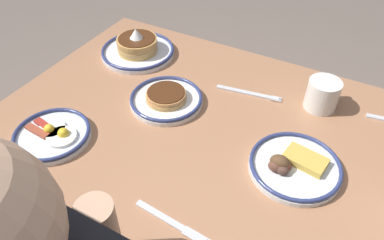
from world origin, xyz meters
The scene contains 8 objects.
dining_table centered at (0.00, 0.00, 0.64)m, with size 1.26×0.81×0.72m.
plate_near_main centered at (0.19, -0.03, 0.74)m, with size 0.21×0.21×0.04m.
plate_center_pancakes centered at (-0.21, 0.05, 0.74)m, with size 0.22×0.22×0.05m.
plate_far_companion centered at (0.42, -0.20, 0.75)m, with size 0.25×0.25×0.10m.
plate_far_side centered at (0.38, 0.24, 0.74)m, with size 0.20×0.20×0.04m.
coffee_mug centered at (-0.21, -0.23, 0.77)m, with size 0.09×0.12×0.09m.
fork_far centered at (-0.01, -0.18, 0.73)m, with size 0.20×0.05×0.01m.
butter_knife centered at (-0.04, 0.32, 0.73)m, with size 0.22×0.03×0.01m.
Camera 1 is at (-0.28, 0.68, 1.41)m, focal length 34.45 mm.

